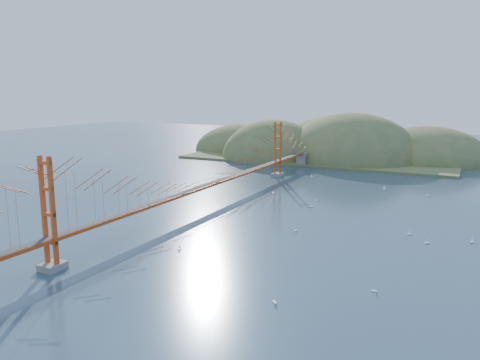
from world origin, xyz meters
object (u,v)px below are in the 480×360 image
at_px(sailboat_0, 296,230).
at_px(sailboat_1, 317,200).
at_px(bridge, 205,162).
at_px(sailboat_2, 374,290).

distance_m(sailboat_0, sailboat_1, 18.14).
bearing_deg(sailboat_1, bridge, -141.35).
distance_m(bridge, sailboat_0, 19.77).
height_order(sailboat_2, sailboat_0, sailboat_2).
bearing_deg(sailboat_2, sailboat_0, 131.46).
relative_size(bridge, sailboat_2, 152.29).
bearing_deg(bridge, sailboat_1, 38.65).
bearing_deg(sailboat_0, sailboat_2, -48.54).
bearing_deg(sailboat_2, bridge, 145.48).
xyz_separation_m(sailboat_2, sailboat_1, (-15.78, 32.52, -0.01)).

